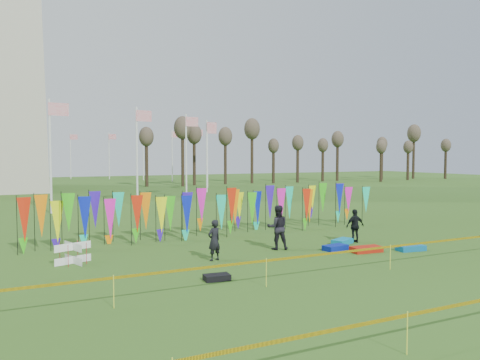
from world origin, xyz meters
name	(u,v)px	position (x,y,z in m)	size (l,w,h in m)	color
ground	(295,267)	(0.00, 0.00, 0.00)	(160.00, 160.00, 0.00)	#2F5116
banner_row	(220,207)	(0.28, 7.49, 1.43)	(18.64, 0.64, 2.31)	black
caution_tape_near	(318,256)	(-0.22, -1.75, 0.78)	(26.00, 0.02, 0.90)	#EAC104
caution_tape_far	(467,305)	(-0.22, -7.32, 0.78)	(26.00, 0.02, 0.90)	#EAC104
tree_line	(316,141)	(32.00, 44.00, 6.17)	(53.92, 1.92, 7.84)	#36291B
box_kite	(73,253)	(-7.18, 4.10, 0.40)	(0.73, 0.73, 0.81)	#B30D1F
person_left	(214,240)	(-2.20, 2.32, 0.80)	(0.58, 0.42, 1.59)	black
person_mid	(278,227)	(1.09, 3.09, 0.96)	(0.93, 0.58, 1.92)	black
person_right	(355,226)	(5.17, 2.90, 0.78)	(0.92, 0.52, 1.56)	black
kite_bag_turquoise	(342,241)	(4.41, 2.86, 0.12)	(1.15, 0.58, 0.23)	#0B7FAA
kite_bag_blue	(335,248)	(3.24, 1.85, 0.11)	(1.07, 0.56, 0.23)	#092098
kite_bag_red	(366,249)	(4.16, 0.96, 0.12)	(1.32, 0.60, 0.24)	#B41C0C
kite_bag_black	(217,277)	(-3.24, -0.37, 0.10)	(0.84, 0.48, 0.19)	black
kite_bag_teal	(411,248)	(6.08, 0.37, 0.11)	(1.19, 0.57, 0.23)	#0B639E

